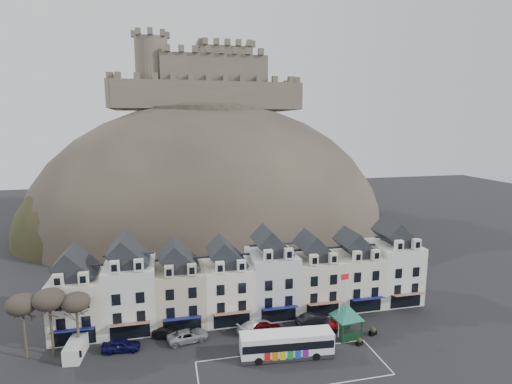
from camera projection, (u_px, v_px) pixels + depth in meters
ground at (279, 377)px, 45.05m from camera, size 300.00×300.00×0.00m
coach_bay_markings at (293, 368)px, 46.70m from camera, size 22.00×7.50×0.01m
townhouse_terrace at (251, 279)px, 59.52m from camera, size 54.40×9.35×11.80m
castle_hill at (215, 225)px, 111.53m from camera, size 100.00×76.00×68.00m
castle at (206, 80)px, 111.27m from camera, size 50.20×22.20×22.00m
tree_left_far at (22, 305)px, 47.56m from camera, size 3.61×3.61×8.24m
tree_left_mid at (49, 300)px, 48.17m from camera, size 3.78×3.78×8.64m
tree_left_near at (76, 303)px, 48.95m from camera, size 3.43×3.43×7.84m
bus at (287, 343)px, 48.70m from camera, size 11.56×3.61×3.21m
bus_shelter at (347, 311)px, 53.28m from camera, size 7.07×7.07×4.52m
red_buoy at (333, 326)px, 54.66m from camera, size 1.43×1.43×1.75m
flagpole at (340, 300)px, 52.79m from camera, size 1.30×0.23×9.04m
white_van at (76, 349)px, 48.88m from camera, size 2.27×4.51×1.99m
planter_west at (359, 341)px, 51.57m from camera, size 1.08×0.85×0.97m
planter_east at (373, 331)px, 53.98m from camera, size 1.21×0.87×1.10m
car_navy at (121, 345)px, 50.08m from camera, size 4.77×2.18×1.58m
car_black at (169, 333)px, 53.09m from camera, size 4.64×3.12×1.45m
car_silver at (188, 336)px, 52.44m from camera, size 5.63×3.40×1.49m
car_white at (255, 326)px, 54.91m from camera, size 5.57×3.75×1.50m
car_maroon at (265, 328)px, 54.37m from camera, size 4.61×2.05×1.54m
car_charcoal at (313, 319)px, 56.87m from camera, size 5.04×2.65×1.58m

